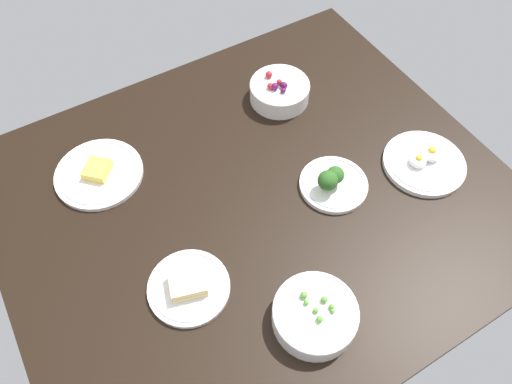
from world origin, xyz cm
name	(u,v)px	position (x,y,z in cm)	size (l,w,h in cm)	color
dining_table	(256,201)	(0.00, 0.00, 2.00)	(123.14, 106.49, 4.00)	black
bowl_peas	(315,315)	(5.64, 33.57, 6.82)	(18.07, 18.07, 6.49)	white
plate_cheese	(99,173)	(31.32, -26.37, 4.92)	(22.54, 22.54, 3.60)	white
plate_eggs	(424,162)	(-42.82, 13.78, 5.15)	(21.33, 21.33, 5.12)	white
bowl_berries	(279,91)	(-23.22, -25.97, 7.08)	(17.09, 17.09, 7.37)	white
plate_broccoli	(333,182)	(-17.95, 7.39, 6.11)	(17.33, 17.33, 7.74)	white
plate_sandwich	(189,286)	(25.35, 13.61, 5.24)	(18.31, 18.31, 4.43)	white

